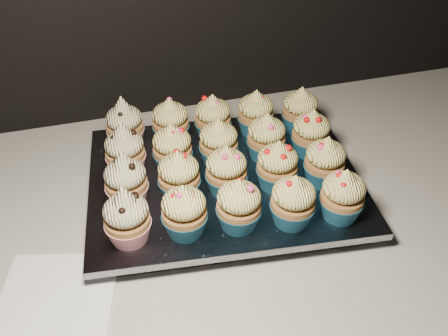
# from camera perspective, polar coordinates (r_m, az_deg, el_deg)

# --- Properties ---
(cabinet) EXTENTS (2.40, 0.60, 0.86)m
(cabinet) POSITION_cam_1_polar(r_m,az_deg,el_deg) (1.22, 10.72, -18.39)
(cabinet) COLOR black
(cabinet) RESTS_ON ground
(worktop) EXTENTS (2.44, 0.64, 0.04)m
(worktop) POSITION_cam_1_polar(r_m,az_deg,el_deg) (0.88, 14.11, -2.06)
(worktop) COLOR beige
(worktop) RESTS_ON cabinet
(napkin) EXTENTS (0.18, 0.18, 0.00)m
(napkin) POSITION_cam_1_polar(r_m,az_deg,el_deg) (0.70, -18.57, -13.83)
(napkin) COLOR white
(napkin) RESTS_ON worktop
(baking_tray) EXTENTS (0.42, 0.34, 0.02)m
(baking_tray) POSITION_cam_1_polar(r_m,az_deg,el_deg) (0.81, 0.00, -2.17)
(baking_tray) COLOR black
(baking_tray) RESTS_ON worktop
(foil_lining) EXTENTS (0.46, 0.37, 0.01)m
(foil_lining) POSITION_cam_1_polar(r_m,az_deg,el_deg) (0.79, 0.00, -1.24)
(foil_lining) COLOR silver
(foil_lining) RESTS_ON baking_tray
(cupcake_0) EXTENTS (0.06, 0.06, 0.10)m
(cupcake_0) POSITION_cam_1_polar(r_m,az_deg,el_deg) (0.68, -11.05, -5.56)
(cupcake_0) COLOR #B4192B
(cupcake_0) RESTS_ON foil_lining
(cupcake_1) EXTENTS (0.06, 0.06, 0.08)m
(cupcake_1) POSITION_cam_1_polar(r_m,az_deg,el_deg) (0.68, -4.57, -4.97)
(cupcake_1) COLOR #185474
(cupcake_1) RESTS_ON foil_lining
(cupcake_2) EXTENTS (0.06, 0.06, 0.08)m
(cupcake_2) POSITION_cam_1_polar(r_m,az_deg,el_deg) (0.68, 1.70, -4.27)
(cupcake_2) COLOR #185474
(cupcake_2) RESTS_ON foil_lining
(cupcake_3) EXTENTS (0.06, 0.06, 0.08)m
(cupcake_3) POSITION_cam_1_polar(r_m,az_deg,el_deg) (0.70, 7.88, -3.80)
(cupcake_3) COLOR #185474
(cupcake_3) RESTS_ON foil_lining
(cupcake_4) EXTENTS (0.06, 0.06, 0.08)m
(cupcake_4) POSITION_cam_1_polar(r_m,az_deg,el_deg) (0.72, 13.40, -3.07)
(cupcake_4) COLOR #185474
(cupcake_4) RESTS_ON foil_lining
(cupcake_5) EXTENTS (0.06, 0.06, 0.10)m
(cupcake_5) POSITION_cam_1_polar(r_m,az_deg,el_deg) (0.73, -11.15, -1.45)
(cupcake_5) COLOR #B4192B
(cupcake_5) RESTS_ON foil_lining
(cupcake_6) EXTENTS (0.06, 0.06, 0.08)m
(cupcake_6) POSITION_cam_1_polar(r_m,az_deg,el_deg) (0.73, -5.16, -0.95)
(cupcake_6) COLOR #185474
(cupcake_6) RESTS_ON foil_lining
(cupcake_7) EXTENTS (0.06, 0.06, 0.08)m
(cupcake_7) POSITION_cam_1_polar(r_m,az_deg,el_deg) (0.74, 0.27, -0.35)
(cupcake_7) COLOR #185474
(cupcake_7) RESTS_ON foil_lining
(cupcake_8) EXTENTS (0.06, 0.06, 0.08)m
(cupcake_8) POSITION_cam_1_polar(r_m,az_deg,el_deg) (0.75, 6.10, 0.24)
(cupcake_8) COLOR #185474
(cupcake_8) RESTS_ON foil_lining
(cupcake_9) EXTENTS (0.06, 0.06, 0.08)m
(cupcake_9) POSITION_cam_1_polar(r_m,az_deg,el_deg) (0.77, 11.45, 0.70)
(cupcake_9) COLOR #185474
(cupcake_9) RESTS_ON foil_lining
(cupcake_10) EXTENTS (0.06, 0.06, 0.10)m
(cupcake_10) POSITION_cam_1_polar(r_m,az_deg,el_deg) (0.79, -11.26, 1.95)
(cupcake_10) COLOR #B4192B
(cupcake_10) RESTS_ON foil_lining
(cupcake_11) EXTENTS (0.06, 0.06, 0.08)m
(cupcake_11) POSITION_cam_1_polar(r_m,az_deg,el_deg) (0.79, -5.92, 2.23)
(cupcake_11) COLOR #185474
(cupcake_11) RESTS_ON foil_lining
(cupcake_12) EXTENTS (0.06, 0.06, 0.08)m
(cupcake_12) POSITION_cam_1_polar(r_m,az_deg,el_deg) (0.80, -0.62, 2.86)
(cupcake_12) COLOR #185474
(cupcake_12) RESTS_ON foil_lining
(cupcake_13) EXTENTS (0.06, 0.06, 0.08)m
(cupcake_13) POSITION_cam_1_polar(r_m,az_deg,el_deg) (0.81, 4.85, 3.47)
(cupcake_13) COLOR #185474
(cupcake_13) RESTS_ON foil_lining
(cupcake_14) EXTENTS (0.06, 0.06, 0.08)m
(cupcake_14) POSITION_cam_1_polar(r_m,az_deg,el_deg) (0.83, 9.90, 3.89)
(cupcake_14) COLOR #185474
(cupcake_14) RESTS_ON foil_lining
(cupcake_15) EXTENTS (0.06, 0.06, 0.10)m
(cupcake_15) POSITION_cam_1_polar(r_m,az_deg,el_deg) (0.85, -11.28, 4.90)
(cupcake_15) COLOR #B4192B
(cupcake_15) RESTS_ON foil_lining
(cupcake_16) EXTENTS (0.06, 0.06, 0.08)m
(cupcake_16) POSITION_cam_1_polar(r_m,az_deg,el_deg) (0.85, -6.13, 5.26)
(cupcake_16) COLOR #185474
(cupcake_16) RESTS_ON foil_lining
(cupcake_17) EXTENTS (0.06, 0.06, 0.08)m
(cupcake_17) POSITION_cam_1_polar(r_m,az_deg,el_deg) (0.86, -1.29, 5.72)
(cupcake_17) COLOR #185474
(cupcake_17) RESTS_ON foil_lining
(cupcake_18) EXTENTS (0.06, 0.06, 0.08)m
(cupcake_18) POSITION_cam_1_polar(r_m,az_deg,el_deg) (0.87, 3.63, 6.24)
(cupcake_18) COLOR #185474
(cupcake_18) RESTS_ON foil_lining
(cupcake_19) EXTENTS (0.06, 0.06, 0.08)m
(cupcake_19) POSITION_cam_1_polar(r_m,az_deg,el_deg) (0.89, 8.67, 6.54)
(cupcake_19) COLOR #185474
(cupcake_19) RESTS_ON foil_lining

